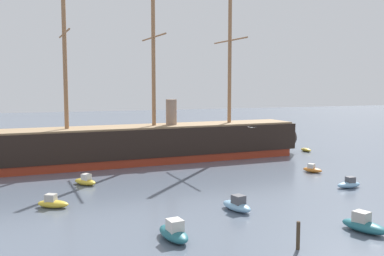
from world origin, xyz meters
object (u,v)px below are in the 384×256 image
at_px(motorboat_foreground_left, 174,232).
at_px(dinghy_distant_centre, 141,149).
at_px(motorboat_alongside_stern, 312,169).
at_px(motorboat_near_centre, 237,205).
at_px(dinghy_far_right, 306,150).
at_px(motorboat_mid_left, 53,203).
at_px(tall_ship, 154,143).
at_px(motorboat_mid_right, 349,184).
at_px(mooring_piling_right_pair, 298,236).
at_px(motorboat_foreground_right, 364,225).
at_px(motorboat_far_left, 4,164).
at_px(seagull_in_flight, 252,127).
at_px(motorboat_alongside_bow, 85,181).

xyz_separation_m(motorboat_foreground_left, dinghy_distant_centre, (9.01, 51.79, -0.43)).
bearing_deg(motorboat_alongside_stern, motorboat_near_centre, -143.48).
distance_m(motorboat_foreground_left, dinghy_far_right, 56.35).
distance_m(motorboat_mid_left, dinghy_far_right, 56.03).
bearing_deg(motorboat_foreground_left, tall_ship, 77.67).
bearing_deg(motorboat_mid_right, dinghy_distant_centre, 114.44).
height_order(dinghy_distant_centre, mooring_piling_right_pair, mooring_piling_right_pair).
relative_size(tall_ship, motorboat_alongside_stern, 19.21).
xyz_separation_m(motorboat_foreground_right, dinghy_distant_centre, (-8.30, 55.75, -0.42)).
relative_size(motorboat_mid_right, motorboat_far_left, 1.12).
bearing_deg(motorboat_foreground_left, motorboat_mid_left, 124.30).
relative_size(motorboat_foreground_right, motorboat_alongside_stern, 1.43).
distance_m(motorboat_alongside_stern, dinghy_distant_centre, 36.78).
distance_m(motorboat_alongside_stern, motorboat_far_left, 50.39).
height_order(motorboat_foreground_left, dinghy_far_right, motorboat_foreground_left).
height_order(motorboat_mid_left, seagull_in_flight, seagull_in_flight).
bearing_deg(motorboat_near_centre, motorboat_far_left, 124.86).
bearing_deg(motorboat_alongside_bow, dinghy_far_right, 18.32).
xyz_separation_m(motorboat_mid_right, mooring_piling_right_pair, (-18.60, -16.37, 0.67)).
distance_m(motorboat_foreground_left, motorboat_near_centre, 11.02).
relative_size(motorboat_mid_right, motorboat_alongside_stern, 1.04).
xyz_separation_m(motorboat_foreground_right, motorboat_alongside_stern, (11.86, 24.99, -0.20)).
height_order(motorboat_foreground_left, dinghy_distant_centre, motorboat_foreground_left).
bearing_deg(motorboat_mid_right, motorboat_far_left, 143.99).
bearing_deg(dinghy_distant_centre, motorboat_alongside_stern, -56.77).
distance_m(dinghy_distant_centre, seagull_in_flight, 38.75).
bearing_deg(motorboat_far_left, motorboat_alongside_bow, -58.69).
bearing_deg(dinghy_far_right, dinghy_distant_centre, 158.24).
xyz_separation_m(tall_ship, seagull_in_flight, (6.68, -24.06, 4.75)).
relative_size(dinghy_distant_centre, mooring_piling_right_pair, 0.87).
bearing_deg(seagull_in_flight, dinghy_far_right, 44.49).
height_order(tall_ship, mooring_piling_right_pair, tall_ship).
bearing_deg(motorboat_mid_left, tall_ship, 53.26).
bearing_deg(mooring_piling_right_pair, motorboat_near_centre, 89.77).
xyz_separation_m(motorboat_alongside_bow, motorboat_far_left, (-11.26, 18.51, -0.09)).
relative_size(tall_ship, seagull_in_flight, 64.56).
xyz_separation_m(tall_ship, motorboat_mid_right, (19.29, -27.68, -2.89)).
bearing_deg(tall_ship, motorboat_foreground_right, -78.11).
height_order(tall_ship, dinghy_distant_centre, tall_ship).
bearing_deg(motorboat_mid_right, tall_ship, 124.86).
xyz_separation_m(tall_ship, motorboat_alongside_bow, (-13.45, -14.21, -2.86)).
xyz_separation_m(motorboat_mid_right, motorboat_alongside_stern, (1.49, 10.31, -0.05)).
bearing_deg(motorboat_alongside_bow, motorboat_near_centre, -51.78).
xyz_separation_m(motorboat_foreground_right, motorboat_mid_left, (-26.99, 18.16, -0.12)).
distance_m(dinghy_far_right, dinghy_distant_centre, 33.82).
height_order(motorboat_foreground_right, dinghy_far_right, motorboat_foreground_right).
relative_size(motorboat_mid_left, motorboat_alongside_bow, 1.01).
bearing_deg(motorboat_near_centre, mooring_piling_right_pair, -90.23).
bearing_deg(mooring_piling_right_pair, motorboat_mid_right, 41.34).
height_order(tall_ship, motorboat_mid_right, tall_ship).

